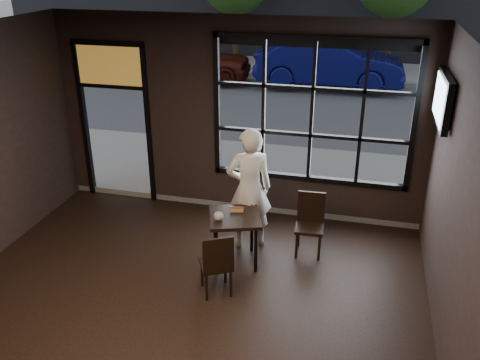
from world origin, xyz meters
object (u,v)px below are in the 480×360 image
(cafe_table, at_px, (235,239))
(navy_car, at_px, (329,62))
(man, at_px, (249,189))
(chair_near, at_px, (216,262))

(cafe_table, relative_size, navy_car, 0.16)
(cafe_table, height_order, navy_car, navy_car)
(cafe_table, height_order, man, man)
(man, relative_size, navy_car, 0.40)
(chair_near, height_order, man, man)
(chair_near, xyz_separation_m, navy_car, (0.44, 10.99, 0.41))
(cafe_table, height_order, chair_near, chair_near)
(chair_near, bearing_deg, cafe_table, -123.39)
(cafe_table, relative_size, man, 0.41)
(cafe_table, xyz_separation_m, chair_near, (-0.06, -0.72, 0.08))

